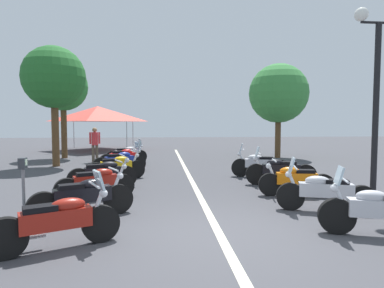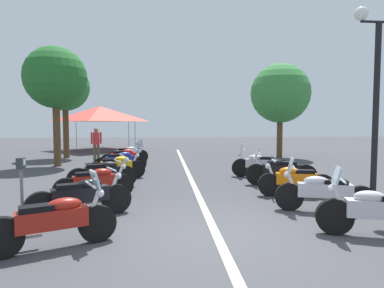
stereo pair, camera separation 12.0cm
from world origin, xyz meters
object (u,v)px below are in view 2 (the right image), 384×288
Objects in this scene: motorcycle_right_row_3 at (280,170)px; parking_meter at (21,178)px; bystander_1 at (96,142)px; roadside_tree_2 at (280,94)px; motorcycle_left_row_4 at (117,167)px; motorcycle_right_row_0 at (379,211)px; motorcycle_left_row_3 at (103,174)px; traffic_cone_0 at (294,167)px; motorcycle_right_row_1 at (323,192)px; motorcycle_left_row_7 at (128,154)px; street_lamp_twin_globe at (377,70)px; motorcycle_right_row_2 at (295,180)px; roadside_tree_0 at (65,87)px; motorcycle_left_row_0 at (55,220)px; roadside_tree_1 at (55,78)px; motorcycle_left_row_2 at (95,182)px; event_tent at (100,114)px; motorcycle_left_row_6 at (125,157)px; motorcycle_left_row_5 at (121,161)px; motorcycle_left_row_1 at (82,196)px; motorcycle_right_row_4 at (259,164)px.

parking_meter is (-3.34, 6.43, 0.42)m from motorcycle_right_row_3.
roadside_tree_2 reaches higher than bystander_1.
motorcycle_left_row_4 is 8.22m from motorcycle_right_row_0.
traffic_cone_0 is at bearing -1.92° from motorcycle_left_row_3.
motorcycle_right_row_3 is (0.13, -5.46, 0.01)m from motorcycle_left_row_3.
motorcycle_left_row_3 is at bearing -12.15° from motorcycle_right_row_1.
traffic_cone_0 is (6.68, -1.22, -0.18)m from motorcycle_right_row_0.
motorcycle_left_row_7 is at bearing -43.40° from motorcycle_right_row_1.
motorcycle_right_row_2 is at bearing 61.98° from street_lamp_twin_globe.
roadside_tree_0 is (2.73, 3.77, 3.51)m from motorcycle_left_row_7.
motorcycle_left_row_0 is 0.34× the size of roadside_tree_1.
parking_meter is (-0.89, 7.89, -2.33)m from street_lamp_twin_globe.
roadside_tree_0 is at bearing 100.31° from parking_meter.
motorcycle_left_row_2 is 2.16m from parking_meter.
event_tent is (14.37, 8.36, 2.17)m from motorcycle_right_row_3.
motorcycle_left_row_6 is at bearing 80.60° from parking_meter.
motorcycle_left_row_7 is at bearing 65.06° from motorcycle_left_row_0.
motorcycle_left_row_5 is at bearing 66.19° from motorcycle_left_row_2.
motorcycle_right_row_1 is 6.31m from parking_meter.
motorcycle_left_row_1 is 0.99× the size of motorcycle_left_row_6.
motorcycle_right_row_1 is 0.38× the size of roadside_tree_1.
motorcycle_left_row_1 is at bearing 95.83° from street_lamp_twin_globe.
motorcycle_left_row_7 is (11.03, 0.09, 0.01)m from motorcycle_left_row_0.
motorcycle_right_row_3 reaches higher than motorcycle_left_row_1.
motorcycle_left_row_1 is 0.39× the size of event_tent.
motorcycle_left_row_1 is 1.04× the size of motorcycle_left_row_2.
parking_meter is at bearing -173.78° from event_tent.
roadside_tree_1 reaches higher than motorcycle_left_row_0.
motorcycle_left_row_1 is at bearing -112.84° from motorcycle_left_row_6.
motorcycle_left_row_5 is 0.92× the size of motorcycle_right_row_3.
motorcycle_right_row_4 is at bearing 16.93° from motorcycle_left_row_1.
street_lamp_twin_globe is 19.48m from event_tent.
motorcycle_right_row_3 reaches higher than motorcycle_left_row_0.
motorcycle_right_row_3 is (-4.81, -5.42, 0.02)m from motorcycle_left_row_6.
street_lamp_twin_globe is at bearing 172.41° from roadside_tree_2.
motorcycle_left_row_6 is 1.00× the size of motorcycle_right_row_4.
roadside_tree_1 is at bearing 103.13° from roadside_tree_2.
motorcycle_right_row_3 reaches higher than motorcycle_left_row_6.
traffic_cone_0 is (5.06, -1.40, -0.17)m from motorcycle_right_row_1.
motorcycle_right_row_2 reaches higher than traffic_cone_0.
motorcycle_left_row_5 is 11.81m from event_tent.
motorcycle_left_row_0 is 0.93× the size of motorcycle_left_row_1.
motorcycle_right_row_0 is at bearing 113.57° from motorcycle_right_row_1.
motorcycle_left_row_5 is 1.16× the size of bystander_1.
motorcycle_right_row_3 is (-6.22, -5.42, 0.01)m from motorcycle_left_row_7.
motorcycle_left_row_2 is 0.37× the size of event_tent.
motorcycle_right_row_3 is 1.58m from motorcycle_right_row_4.
motorcycle_left_row_1 is (1.67, 0.01, -0.00)m from motorcycle_left_row_0.
bystander_1 is at bearing -20.96° from motorcycle_right_row_4.
motorcycle_right_row_1 is at bearing 112.37° from street_lamp_twin_globe.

